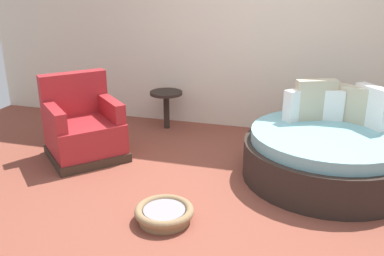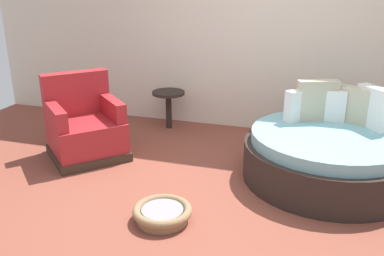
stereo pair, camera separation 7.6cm
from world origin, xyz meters
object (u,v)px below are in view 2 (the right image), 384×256
round_daybed (328,154)px  red_armchair (85,128)px  pet_basket (162,213)px  side_table (168,98)px

round_daybed → red_armchair: (-2.69, -0.20, 0.06)m
pet_basket → side_table: bearing=109.0°
round_daybed → pet_basket: size_ratio=3.31×
red_armchair → pet_basket: red_armchair is taller
red_armchair → pet_basket: bearing=-37.8°
round_daybed → pet_basket: bearing=-136.5°
red_armchair → side_table: red_armchair is taller
pet_basket → side_table: side_table is taller
round_daybed → red_armchair: size_ratio=1.50×
round_daybed → side_table: bearing=154.9°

